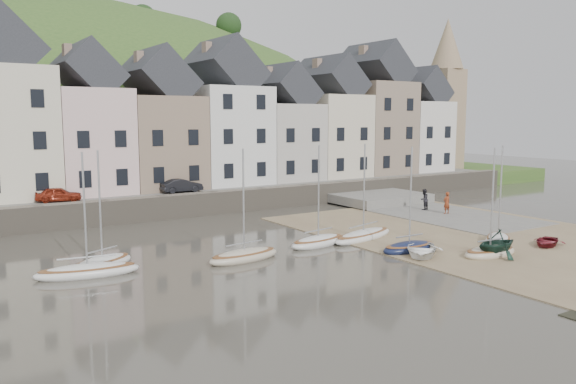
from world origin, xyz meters
TOP-DOWN VIEW (x-y plane):
  - ground at (0.00, 0.00)m, footprint 160.00×160.00m
  - quay_land at (0.00, 32.00)m, footprint 90.00×30.00m
  - quay_street at (0.00, 20.50)m, footprint 70.00×7.00m
  - seawall at (0.00, 17.00)m, footprint 70.00×1.20m
  - beach at (11.00, 0.00)m, footprint 18.00×26.00m
  - slipway at (15.00, 8.00)m, footprint 8.00×18.00m
  - hillside at (-5.00, 60.00)m, footprint 134.40×84.00m
  - townhouse_terrace at (1.76, 24.00)m, footprint 61.05×8.00m
  - church_spire at (34.55, 24.00)m, footprint 4.00×4.00m
  - sailboat_0 at (-13.13, 3.91)m, footprint 5.19×2.34m
  - sailboat_1 at (-12.09, 5.09)m, footprint 3.99×3.02m
  - sailboat_2 at (-5.18, 2.43)m, footprint 4.54×1.99m
  - sailboat_3 at (0.36, 3.16)m, footprint 4.48×2.22m
  - sailboat_4 at (3.80, 3.00)m, footprint 5.84×2.88m
  - sailboat_5 at (3.82, -1.05)m, footprint 3.78×1.63m
  - sailboat_6 at (9.77, -2.65)m, footprint 4.36×3.75m
  - sailboat_7 at (6.80, -4.34)m, footprint 3.71×1.77m
  - rowboat_white at (3.50, -2.30)m, footprint 4.20×4.14m
  - rowboat_green at (6.97, -4.62)m, footprint 2.94×2.55m
  - rowboat_red at (11.70, -4.64)m, footprint 3.06×2.64m
  - person_red at (15.32, 6.36)m, footprint 0.66×0.45m
  - person_dark at (15.20, 8.68)m, footprint 0.98×0.85m
  - car_left at (-11.31, 19.50)m, footprint 3.42×2.00m
  - car_right at (-1.71, 19.50)m, footprint 3.47×1.30m

SIDE VIEW (x-z plane):
  - hillside at x=-5.00m, z-range -59.99..24.01m
  - ground at x=0.00m, z-range 0.00..0.00m
  - beach at x=11.00m, z-range 0.00..0.06m
  - slipway at x=15.00m, z-range 0.00..0.12m
  - sailboat_4 at x=3.80m, z-range -2.90..3.42m
  - sailboat_0 at x=-13.13m, z-range -2.90..3.42m
  - sailboat_2 at x=-5.18m, z-range -2.90..3.42m
  - sailboat_6 at x=9.77m, z-range -2.90..3.42m
  - sailboat_3 at x=0.36m, z-range -2.90..3.42m
  - sailboat_5 at x=3.82m, z-range -2.89..3.43m
  - sailboat_1 at x=-12.09m, z-range -2.89..3.43m
  - sailboat_7 at x=6.80m, z-range -2.89..3.43m
  - rowboat_red at x=11.70m, z-range 0.06..0.59m
  - rowboat_white at x=3.50m, z-range 0.06..0.77m
  - quay_land at x=0.00m, z-range 0.00..1.50m
  - rowboat_green at x=6.97m, z-range 0.06..1.59m
  - seawall at x=0.00m, z-range 0.00..1.80m
  - person_dark at x=15.20m, z-range 0.12..1.86m
  - person_red at x=15.32m, z-range 0.12..1.87m
  - quay_street at x=0.00m, z-range 1.50..1.60m
  - car_left at x=-11.31m, z-range 1.60..2.69m
  - car_right at x=-1.71m, z-range 1.60..2.73m
  - townhouse_terrace at x=1.76m, z-range 0.36..14.29m
  - church_spire at x=34.55m, z-range 2.06..20.06m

